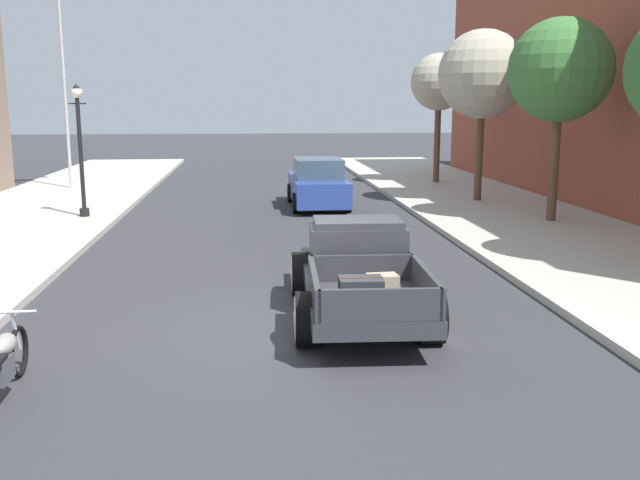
# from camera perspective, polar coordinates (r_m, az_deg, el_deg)

# --- Properties ---
(ground_plane) EXTENTS (140.00, 140.00, 0.00)m
(ground_plane) POSITION_cam_1_polar(r_m,az_deg,el_deg) (11.05, -2.48, -7.13)
(ground_plane) COLOR #333338
(hotrod_truck_gunmetal) EXTENTS (2.33, 5.00, 1.58)m
(hotrod_truck_gunmetal) POSITION_cam_1_polar(r_m,az_deg,el_deg) (11.64, 3.08, -2.33)
(hotrod_truck_gunmetal) COLOR #333338
(hotrod_truck_gunmetal) RESTS_ON ground
(motorcycle_parked) EXTENTS (0.62, 2.12, 0.93)m
(motorcycle_parked) POSITION_cam_1_polar(r_m,az_deg,el_deg) (9.15, -24.70, -9.21)
(motorcycle_parked) COLOR black
(motorcycle_parked) RESTS_ON ground
(car_background_blue) EXTENTS (1.89, 4.31, 1.65)m
(car_background_blue) POSITION_cam_1_polar(r_m,az_deg,el_deg) (23.46, -0.18, 4.56)
(car_background_blue) COLOR #284293
(car_background_blue) RESTS_ON ground
(street_lamp_far) EXTENTS (0.50, 0.32, 3.85)m
(street_lamp_far) POSITION_cam_1_polar(r_m,az_deg,el_deg) (21.64, -19.04, 7.70)
(street_lamp_far) COLOR black
(street_lamp_far) RESTS_ON sidewalk_left
(flagpole) EXTENTS (1.74, 0.16, 9.16)m
(flagpole) POSITION_cam_1_polar(r_m,az_deg,el_deg) (29.34, -19.94, 15.03)
(flagpole) COLOR #B2B2B7
(flagpole) RESTS_ON sidewalk_left
(street_tree_second) EXTENTS (2.86, 2.86, 5.63)m
(street_tree_second) POSITION_cam_1_polar(r_m,az_deg,el_deg) (20.83, 19.04, 12.93)
(street_tree_second) COLOR brown
(street_tree_second) RESTS_ON sidewalk_right
(street_tree_third) EXTENTS (2.97, 2.97, 5.73)m
(street_tree_third) POSITION_cam_1_polar(r_m,az_deg,el_deg) (24.62, 13.15, 13.00)
(street_tree_third) COLOR brown
(street_tree_third) RESTS_ON sidewalk_right
(street_tree_farthest) EXTENTS (2.35, 2.35, 5.34)m
(street_tree_farthest) POSITION_cam_1_polar(r_m,az_deg,el_deg) (30.03, 9.70, 12.55)
(street_tree_farthest) COLOR brown
(street_tree_farthest) RESTS_ON sidewalk_right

